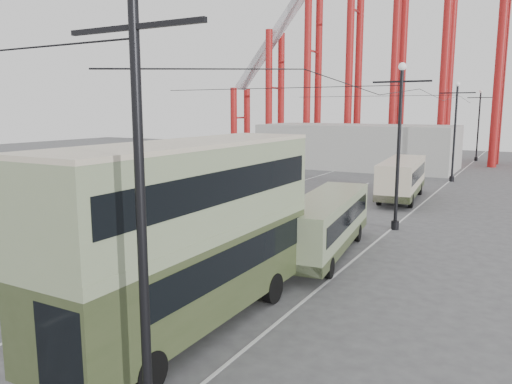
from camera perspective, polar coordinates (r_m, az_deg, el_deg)
The scene contains 11 objects.
ground at distance 17.30m, azimuth -19.79°, elevation -14.33°, with size 160.00×160.00×0.00m, color #4A4A4D.
road_markings at distance 33.34m, azimuth 5.44°, elevation -2.37°, with size 12.52×120.00×0.01m.
lamp_post_near at distance 9.83m, azimuth -13.69°, elevation 15.32°, with size 3.20×0.44×10.80m.
lamp_post_mid at distance 29.05m, azimuth 15.99°, elevation 4.88°, with size 3.20×0.44×9.32m.
lamp_post_far at distance 50.69m, azimuth 21.76°, elevation 6.37°, with size 3.20×0.44×9.32m.
lamp_post_distant at distance 72.55m, azimuth 24.08°, elevation 6.95°, with size 3.20×0.44×9.32m.
fairground_shed at distance 60.19m, azimuth 11.49°, elevation 5.16°, with size 22.00×10.00×5.00m, color #ACACA6.
double_decker_bus at distance 15.34m, azimuth -7.41°, elevation -3.92°, with size 2.80×10.94×5.87m.
single_decker_green at distance 23.71m, azimuth 7.95°, elevation -3.43°, with size 3.47×10.00×2.77m.
single_decker_cream at distance 39.44m, azimuth 16.33°, elevation 1.62°, with size 3.35×9.89×3.02m.
pedestrian at distance 24.84m, azimuth 2.52°, elevation -4.47°, with size 0.61×0.40×1.68m, color black.
Camera 1 is at (12.19, -10.22, 6.81)m, focal length 35.00 mm.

